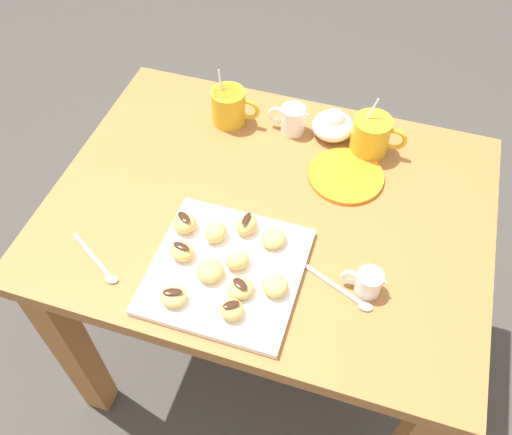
# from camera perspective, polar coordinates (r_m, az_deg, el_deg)

# --- Properties ---
(ground_plane) EXTENTS (8.00, 8.00, 0.00)m
(ground_plane) POSITION_cam_1_polar(r_m,az_deg,el_deg) (1.86, 0.95, -13.38)
(ground_plane) COLOR #423D38
(dining_table) EXTENTS (0.98, 0.75, 0.74)m
(dining_table) POSITION_cam_1_polar(r_m,az_deg,el_deg) (1.34, 1.29, -2.55)
(dining_table) COLOR #A36633
(dining_table) RESTS_ON ground_plane
(pastry_plate_square) EXTENTS (0.30, 0.30, 0.02)m
(pastry_plate_square) POSITION_cam_1_polar(r_m,az_deg,el_deg) (1.11, -3.12, -5.57)
(pastry_plate_square) COLOR white
(pastry_plate_square) RESTS_ON dining_table
(coffee_mug_mustard_left) EXTENTS (0.12, 0.09, 0.14)m
(coffee_mug_mustard_left) POSITION_cam_1_polar(r_m,az_deg,el_deg) (1.39, -2.80, 11.61)
(coffee_mug_mustard_left) COLOR gold
(coffee_mug_mustard_left) RESTS_ON dining_table
(coffee_mug_mustard_right) EXTENTS (0.13, 0.09, 0.15)m
(coffee_mug_mustard_right) POSITION_cam_1_polar(r_m,az_deg,el_deg) (1.34, 12.02, 8.46)
(coffee_mug_mustard_right) COLOR gold
(coffee_mug_mustard_right) RESTS_ON dining_table
(cream_pitcher_white) EXTENTS (0.10, 0.06, 0.07)m
(cream_pitcher_white) POSITION_cam_1_polar(r_m,az_deg,el_deg) (1.37, 3.83, 10.33)
(cream_pitcher_white) COLOR white
(cream_pitcher_white) RESTS_ON dining_table
(ice_cream_bowl) EXTENTS (0.10, 0.10, 0.08)m
(ice_cream_bowl) POSITION_cam_1_polar(r_m,az_deg,el_deg) (1.38, 8.07, 9.61)
(ice_cream_bowl) COLOR white
(ice_cream_bowl) RESTS_ON dining_table
(chocolate_sauce_pitcher) EXTENTS (0.09, 0.05, 0.06)m
(chocolate_sauce_pitcher) POSITION_cam_1_polar(r_m,az_deg,el_deg) (1.09, 11.67, -6.59)
(chocolate_sauce_pitcher) COLOR white
(chocolate_sauce_pitcher) RESTS_ON dining_table
(saucer_orange_left) EXTENTS (0.18, 0.18, 0.01)m
(saucer_orange_left) POSITION_cam_1_polar(r_m,az_deg,el_deg) (1.30, 9.40, 4.33)
(saucer_orange_left) COLOR orange
(saucer_orange_left) RESTS_ON dining_table
(loose_spoon_near_saucer) EXTENTS (0.14, 0.09, 0.01)m
(loose_spoon_near_saucer) POSITION_cam_1_polar(r_m,az_deg,el_deg) (1.17, -16.09, -4.73)
(loose_spoon_near_saucer) COLOR silver
(loose_spoon_near_saucer) RESTS_ON dining_table
(loose_spoon_by_plate) EXTENTS (0.15, 0.07, 0.01)m
(loose_spoon_by_plate) POSITION_cam_1_polar(r_m,az_deg,el_deg) (1.10, 9.34, -7.80)
(loose_spoon_by_plate) COLOR silver
(loose_spoon_by_plate) RESTS_ON dining_table
(beignet_0) EXTENTS (0.06, 0.06, 0.04)m
(beignet_0) POSITION_cam_1_polar(r_m,az_deg,el_deg) (1.14, -4.24, -1.59)
(beignet_0) COLOR #E5B260
(beignet_0) RESTS_ON pastry_plate_square
(beignet_1) EXTENTS (0.05, 0.05, 0.03)m
(beignet_1) POSITION_cam_1_polar(r_m,az_deg,el_deg) (1.06, 2.04, -7.17)
(beignet_1) COLOR #E5B260
(beignet_1) RESTS_ON pastry_plate_square
(beignet_2) EXTENTS (0.06, 0.06, 0.04)m
(beignet_2) POSITION_cam_1_polar(r_m,az_deg,el_deg) (1.16, -7.45, -0.58)
(beignet_2) COLOR #E5B260
(beignet_2) RESTS_ON pastry_plate_square
(chocolate_drizzle_2) EXTENTS (0.04, 0.03, 0.00)m
(chocolate_drizzle_2) POSITION_cam_1_polar(r_m,az_deg,el_deg) (1.14, -7.56, 0.05)
(chocolate_drizzle_2) COLOR #381E11
(chocolate_drizzle_2) RESTS_ON beignet_2
(beignet_3) EXTENTS (0.06, 0.06, 0.04)m
(beignet_3) POSITION_cam_1_polar(r_m,az_deg,el_deg) (1.10, -1.95, -4.51)
(beignet_3) COLOR #E5B260
(beignet_3) RESTS_ON pastry_plate_square
(beignet_4) EXTENTS (0.07, 0.07, 0.03)m
(beignet_4) POSITION_cam_1_polar(r_m,az_deg,el_deg) (1.13, 1.83, -2.16)
(beignet_4) COLOR #E5B260
(beignet_4) RESTS_ON pastry_plate_square
(beignet_5) EXTENTS (0.06, 0.06, 0.04)m
(beignet_5) POSITION_cam_1_polar(r_m,az_deg,el_deg) (1.15, -0.99, -0.78)
(beignet_5) COLOR #E5B260
(beignet_5) RESTS_ON pastry_plate_square
(chocolate_drizzle_5) EXTENTS (0.02, 0.04, 0.00)m
(chocolate_drizzle_5) POSITION_cam_1_polar(r_m,az_deg,el_deg) (1.13, -1.01, -0.16)
(chocolate_drizzle_5) COLOR #381E11
(chocolate_drizzle_5) RESTS_ON beignet_5
(beignet_6) EXTENTS (0.06, 0.06, 0.03)m
(beignet_6) POSITION_cam_1_polar(r_m,az_deg,el_deg) (1.04, -2.58, -9.61)
(beignet_6) COLOR #E5B260
(beignet_6) RESTS_ON pastry_plate_square
(chocolate_drizzle_6) EXTENTS (0.04, 0.03, 0.00)m
(chocolate_drizzle_6) POSITION_cam_1_polar(r_m,az_deg,el_deg) (1.02, -2.62, -9.11)
(chocolate_drizzle_6) COLOR #381E11
(chocolate_drizzle_6) RESTS_ON beignet_6
(beignet_7) EXTENTS (0.06, 0.05, 0.03)m
(beignet_7) POSITION_cam_1_polar(r_m,az_deg,el_deg) (1.07, -8.63, -8.17)
(beignet_7) COLOR #E5B260
(beignet_7) RESTS_ON pastry_plate_square
(chocolate_drizzle_7) EXTENTS (0.04, 0.03, 0.00)m
(chocolate_drizzle_7) POSITION_cam_1_polar(r_m,az_deg,el_deg) (1.05, -8.73, -7.72)
(chocolate_drizzle_7) COLOR #381E11
(chocolate_drizzle_7) RESTS_ON beignet_7
(beignet_8) EXTENTS (0.06, 0.06, 0.04)m
(beignet_8) POSITION_cam_1_polar(r_m,az_deg,el_deg) (1.09, -4.86, -5.54)
(beignet_8) COLOR #E5B260
(beignet_8) RESTS_ON pastry_plate_square
(beignet_9) EXTENTS (0.07, 0.07, 0.03)m
(beignet_9) POSITION_cam_1_polar(r_m,az_deg,el_deg) (1.06, -1.66, -7.44)
(beignet_9) COLOR #E5B260
(beignet_9) RESTS_ON pastry_plate_square
(chocolate_drizzle_9) EXTENTS (0.04, 0.03, 0.00)m
(chocolate_drizzle_9) POSITION_cam_1_polar(r_m,az_deg,el_deg) (1.05, -1.68, -6.96)
(chocolate_drizzle_9) COLOR #381E11
(chocolate_drizzle_9) RESTS_ON beignet_9
(beignet_10) EXTENTS (0.05, 0.05, 0.03)m
(beignet_10) POSITION_cam_1_polar(r_m,az_deg,el_deg) (1.12, -7.74, -3.55)
(beignet_10) COLOR #E5B260
(beignet_10) RESTS_ON pastry_plate_square
(chocolate_drizzle_10) EXTENTS (0.04, 0.02, 0.00)m
(chocolate_drizzle_10) POSITION_cam_1_polar(r_m,az_deg,el_deg) (1.10, -7.84, -2.98)
(chocolate_drizzle_10) COLOR #381E11
(chocolate_drizzle_10) RESTS_ON beignet_10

